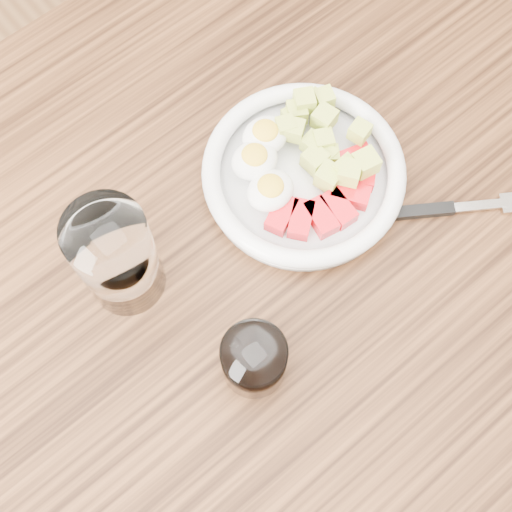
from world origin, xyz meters
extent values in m
plane|color=brown|center=(0.00, 0.00, 0.00)|extent=(4.00, 4.00, 0.00)
cube|color=brown|center=(0.65, 0.35, 0.36)|extent=(0.07, 0.07, 0.73)
cube|color=#573118|center=(0.00, 0.00, 0.75)|extent=(1.50, 0.90, 0.04)
cylinder|color=white|center=(0.10, 0.06, 0.78)|extent=(0.23, 0.23, 0.01)
torus|color=white|center=(0.10, 0.06, 0.79)|extent=(0.23, 0.23, 0.02)
cube|color=red|center=(0.05, 0.03, 0.79)|extent=(0.05, 0.04, 0.02)
cube|color=red|center=(0.06, 0.01, 0.79)|extent=(0.05, 0.05, 0.02)
cube|color=red|center=(0.08, 0.00, 0.79)|extent=(0.03, 0.05, 0.02)
cube|color=red|center=(0.10, 0.00, 0.79)|extent=(0.03, 0.04, 0.02)
cube|color=red|center=(0.12, 0.00, 0.79)|extent=(0.04, 0.05, 0.02)
cube|color=red|center=(0.14, 0.01, 0.79)|extent=(0.05, 0.05, 0.02)
cube|color=red|center=(0.15, 0.03, 0.79)|extent=(0.05, 0.04, 0.02)
ellipsoid|color=white|center=(0.06, 0.10, 0.80)|extent=(0.06, 0.05, 0.03)
ellipsoid|color=yellow|center=(0.06, 0.10, 0.82)|extent=(0.03, 0.03, 0.01)
ellipsoid|color=white|center=(0.09, 0.12, 0.80)|extent=(0.06, 0.05, 0.03)
ellipsoid|color=yellow|center=(0.09, 0.12, 0.82)|extent=(0.03, 0.03, 0.01)
ellipsoid|color=white|center=(0.05, 0.06, 0.80)|extent=(0.06, 0.05, 0.03)
ellipsoid|color=yellow|center=(0.05, 0.06, 0.82)|extent=(0.03, 0.03, 0.01)
cube|color=#C5C84D|center=(0.16, 0.09, 0.81)|extent=(0.03, 0.03, 0.02)
cube|color=#C5C84D|center=(0.15, 0.01, 0.81)|extent=(0.03, 0.03, 0.03)
cube|color=#C5C84D|center=(0.13, 0.05, 0.80)|extent=(0.03, 0.03, 0.02)
cube|color=#C5C84D|center=(0.17, 0.05, 0.81)|extent=(0.03, 0.03, 0.02)
cube|color=#C5C84D|center=(0.13, 0.06, 0.80)|extent=(0.03, 0.03, 0.02)
cube|color=#C5C84D|center=(0.13, 0.08, 0.80)|extent=(0.02, 0.02, 0.02)
cube|color=#C5C84D|center=(0.13, 0.02, 0.81)|extent=(0.02, 0.02, 0.02)
cube|color=#C5C84D|center=(0.14, 0.07, 0.80)|extent=(0.03, 0.03, 0.02)
cube|color=#C5C84D|center=(0.12, 0.06, 0.80)|extent=(0.03, 0.03, 0.02)
cube|color=#C5C84D|center=(0.14, 0.12, 0.80)|extent=(0.03, 0.03, 0.02)
cube|color=#C5C84D|center=(0.15, 0.12, 0.81)|extent=(0.03, 0.03, 0.02)
cube|color=#C5C84D|center=(0.11, 0.11, 0.81)|extent=(0.03, 0.03, 0.02)
cube|color=#C5C84D|center=(0.13, 0.02, 0.82)|extent=(0.03, 0.03, 0.02)
cube|color=#C5C84D|center=(0.11, 0.03, 0.80)|extent=(0.03, 0.03, 0.03)
cube|color=#C5C84D|center=(0.12, 0.10, 0.81)|extent=(0.03, 0.03, 0.02)
cube|color=#C5C84D|center=(0.17, 0.12, 0.80)|extent=(0.03, 0.03, 0.02)
cube|color=#C5C84D|center=(0.17, 0.11, 0.81)|extent=(0.03, 0.03, 0.02)
cube|color=#C5C84D|center=(0.13, 0.12, 0.80)|extent=(0.03, 0.03, 0.02)
cube|color=black|center=(0.17, -0.05, 0.77)|extent=(0.09, 0.07, 0.01)
cube|color=silver|center=(0.23, -0.10, 0.77)|extent=(0.06, 0.04, 0.00)
cube|color=silver|center=(0.26, -0.12, 0.77)|extent=(0.03, 0.03, 0.00)
cylinder|color=white|center=(-0.13, 0.09, 0.84)|extent=(0.08, 0.08, 0.15)
cylinder|color=white|center=(-0.09, -0.08, 0.81)|extent=(0.07, 0.07, 0.08)
cylinder|color=black|center=(-0.09, -0.08, 0.81)|extent=(0.06, 0.06, 0.07)
camera|label=1|loc=(-0.18, -0.20, 1.52)|focal=50.00mm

